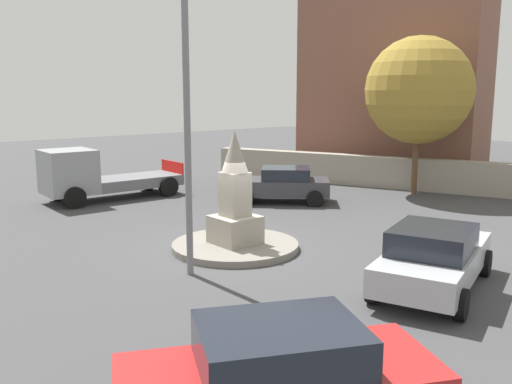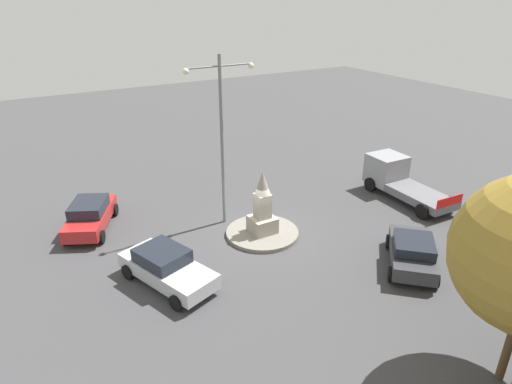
% 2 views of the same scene
% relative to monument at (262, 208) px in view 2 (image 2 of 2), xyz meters
% --- Properties ---
extents(ground_plane, '(80.00, 80.00, 0.00)m').
position_rel_monument_xyz_m(ground_plane, '(0.00, 0.00, -1.45)').
color(ground_plane, '#424244').
extents(traffic_island, '(3.58, 3.58, 0.19)m').
position_rel_monument_xyz_m(traffic_island, '(0.00, 0.00, -1.36)').
color(traffic_island, gray).
rests_on(traffic_island, ground).
extents(monument, '(1.18, 1.18, 3.17)m').
position_rel_monument_xyz_m(monument, '(0.00, 0.00, 0.00)').
color(monument, '#9E9687').
rests_on(monument, traffic_island).
extents(streetlamp, '(3.53, 0.28, 8.45)m').
position_rel_monument_xyz_m(streetlamp, '(-0.99, 2.18, 3.60)').
color(streetlamp, slate).
rests_on(streetlamp, ground).
extents(car_silver_approaching, '(3.11, 4.73, 1.48)m').
position_rel_monument_xyz_m(car_silver_approaching, '(-5.41, -1.40, -0.69)').
color(car_silver_approaching, '#B7BABF').
rests_on(car_silver_approaching, ground).
extents(car_red_waiting, '(3.37, 4.47, 1.51)m').
position_rel_monument_xyz_m(car_red_waiting, '(-7.12, 4.89, -0.67)').
color(car_red_waiting, '#B22323').
rests_on(car_red_waiting, ground).
extents(car_dark_grey_parked_right, '(3.93, 4.00, 1.41)m').
position_rel_monument_xyz_m(car_dark_grey_parked_right, '(4.14, -5.64, -0.71)').
color(car_dark_grey_parked_right, '#38383D').
rests_on(car_dark_grey_parked_right, ground).
extents(truck_grey_parked_left, '(2.40, 5.69, 2.16)m').
position_rel_monument_xyz_m(truck_grey_parked_left, '(9.26, 0.00, -0.43)').
color(truck_grey_parked_left, gray).
rests_on(truck_grey_parked_left, ground).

